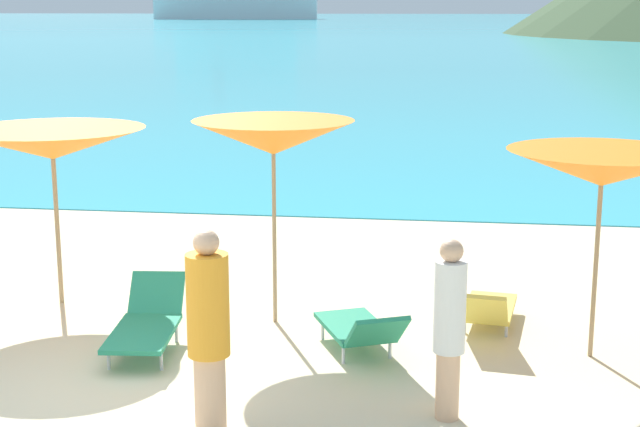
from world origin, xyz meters
name	(u,v)px	position (x,y,z in m)	size (l,w,h in m)	color
ground_plane	(276,201)	(0.00, 10.00, -0.15)	(50.00, 100.00, 0.30)	beige
ocean_water	(440,21)	(0.00, 227.99, 0.01)	(650.00, 440.00, 0.02)	#38B7CC
umbrella_2	(52,144)	(-1.37, 2.80, 1.99)	(2.29, 2.29, 2.18)	#9E7F59
umbrella_3	(273,138)	(1.40, 2.44, 2.16)	(1.86, 1.86, 2.36)	#9E7F59
umbrella_4	(602,169)	(4.89, 1.80, 2.00)	(2.07, 2.07, 2.19)	#9E7F59
lounge_chair_1	(147,321)	(0.21, 1.36, 0.31)	(0.76, 1.59, 0.67)	#268C66
lounge_chair_3	(361,329)	(2.49, 1.51, 0.29)	(1.14, 1.57, 0.62)	#268C66
lounge_chair_7	(487,309)	(3.84, 2.49, 0.25)	(0.74, 1.58, 0.62)	#D8BF4C
beachgoer_0	(208,326)	(1.37, -0.45, 0.94)	(0.37, 0.37, 1.79)	#DBAA84
beachgoer_3	(449,324)	(3.40, 0.05, 0.88)	(0.28, 0.28, 1.65)	#DBAA84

